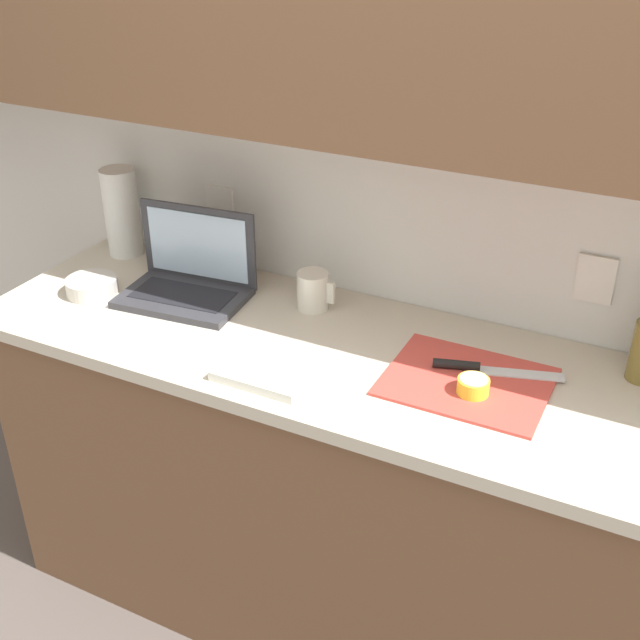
{
  "coord_description": "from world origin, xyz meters",
  "views": [
    {
      "loc": [
        0.44,
        -1.53,
        1.95
      ],
      "look_at": [
        -0.32,
        -0.01,
        1.0
      ],
      "focal_mm": 45.0,
      "sensor_mm": 36.0,
      "label": 1
    }
  ],
  "objects_px": {
    "bowl_white": "(92,286)",
    "measuring_cup": "(313,291)",
    "lemon_half_cut": "(473,386)",
    "cutting_board": "(467,382)",
    "laptop": "(189,276)",
    "paper_towel_roll": "(122,212)",
    "knife": "(475,367)"
  },
  "relations": [
    {
      "from": "laptop",
      "to": "lemon_half_cut",
      "type": "xyz_separation_m",
      "value": [
        0.85,
        -0.13,
        -0.03
      ]
    },
    {
      "from": "paper_towel_roll",
      "to": "laptop",
      "type": "bearing_deg",
      "value": -22.97
    },
    {
      "from": "knife",
      "to": "paper_towel_roll",
      "type": "height_order",
      "value": "paper_towel_roll"
    },
    {
      "from": "laptop",
      "to": "cutting_board",
      "type": "height_order",
      "value": "laptop"
    },
    {
      "from": "cutting_board",
      "to": "paper_towel_roll",
      "type": "height_order",
      "value": "paper_towel_roll"
    },
    {
      "from": "cutting_board",
      "to": "bowl_white",
      "type": "height_order",
      "value": "bowl_white"
    },
    {
      "from": "laptop",
      "to": "measuring_cup",
      "type": "bearing_deg",
      "value": 8.13
    },
    {
      "from": "lemon_half_cut",
      "to": "cutting_board",
      "type": "bearing_deg",
      "value": 120.57
    },
    {
      "from": "knife",
      "to": "lemon_half_cut",
      "type": "bearing_deg",
      "value": -92.41
    },
    {
      "from": "laptop",
      "to": "measuring_cup",
      "type": "xyz_separation_m",
      "value": [
        0.34,
        0.08,
        -0.01
      ]
    },
    {
      "from": "cutting_board",
      "to": "lemon_half_cut",
      "type": "height_order",
      "value": "lemon_half_cut"
    },
    {
      "from": "measuring_cup",
      "to": "bowl_white",
      "type": "bearing_deg",
      "value": -161.06
    },
    {
      "from": "cutting_board",
      "to": "laptop",
      "type": "bearing_deg",
      "value": 174.27
    },
    {
      "from": "laptop",
      "to": "bowl_white",
      "type": "xyz_separation_m",
      "value": [
        -0.25,
        -0.12,
        -0.03
      ]
    },
    {
      "from": "knife",
      "to": "measuring_cup",
      "type": "distance_m",
      "value": 0.5
    },
    {
      "from": "measuring_cup",
      "to": "lemon_half_cut",
      "type": "bearing_deg",
      "value": -22.39
    },
    {
      "from": "knife",
      "to": "bowl_white",
      "type": "height_order",
      "value": "bowl_white"
    },
    {
      "from": "bowl_white",
      "to": "cutting_board",
      "type": "bearing_deg",
      "value": 1.93
    },
    {
      "from": "paper_towel_roll",
      "to": "knife",
      "type": "bearing_deg",
      "value": -8.64
    },
    {
      "from": "bowl_white",
      "to": "measuring_cup",
      "type": "bearing_deg",
      "value": 18.94
    },
    {
      "from": "laptop",
      "to": "lemon_half_cut",
      "type": "relative_size",
      "value": 4.96
    },
    {
      "from": "measuring_cup",
      "to": "knife",
      "type": "bearing_deg",
      "value": -13.6
    },
    {
      "from": "knife",
      "to": "bowl_white",
      "type": "xyz_separation_m",
      "value": [
        -1.07,
        -0.08,
        0.01
      ]
    },
    {
      "from": "knife",
      "to": "paper_towel_roll",
      "type": "relative_size",
      "value": 1.12
    },
    {
      "from": "knife",
      "to": "paper_towel_roll",
      "type": "distance_m",
      "value": 1.18
    },
    {
      "from": "lemon_half_cut",
      "to": "bowl_white",
      "type": "relative_size",
      "value": 0.51
    },
    {
      "from": "lemon_half_cut",
      "to": "measuring_cup",
      "type": "height_order",
      "value": "measuring_cup"
    },
    {
      "from": "cutting_board",
      "to": "bowl_white",
      "type": "bearing_deg",
      "value": -178.07
    },
    {
      "from": "cutting_board",
      "to": "measuring_cup",
      "type": "xyz_separation_m",
      "value": [
        -0.48,
        0.17,
        0.05
      ]
    },
    {
      "from": "paper_towel_roll",
      "to": "measuring_cup",
      "type": "bearing_deg",
      "value": -4.99
    },
    {
      "from": "cutting_board",
      "to": "paper_towel_roll",
      "type": "xyz_separation_m",
      "value": [
        -1.16,
        0.23,
        0.13
      ]
    },
    {
      "from": "laptop",
      "to": "lemon_half_cut",
      "type": "distance_m",
      "value": 0.86
    }
  ]
}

